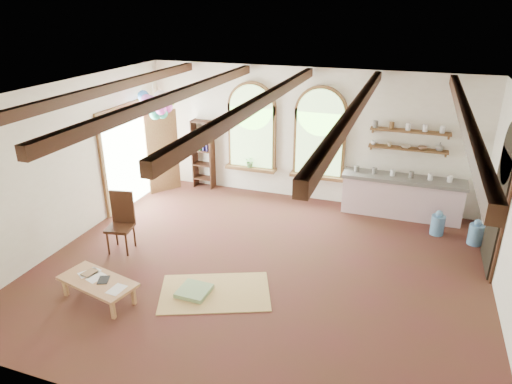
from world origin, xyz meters
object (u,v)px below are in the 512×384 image
at_px(coffee_table, 98,282).
at_px(balloon_cluster, 154,105).
at_px(kitchen_counter, 401,196).
at_px(side_chair, 121,234).

distance_m(coffee_table, balloon_cluster, 4.72).
height_order(kitchen_counter, balloon_cluster, balloon_cluster).
distance_m(side_chair, balloon_cluster, 3.30).
xyz_separation_m(kitchen_counter, coffee_table, (-4.50, -5.00, -0.14)).
relative_size(coffee_table, side_chair, 1.20).
bearing_deg(coffee_table, kitchen_counter, 48.01).
bearing_deg(balloon_cluster, side_chair, -76.77).
relative_size(kitchen_counter, balloon_cluster, 2.30).
xyz_separation_m(side_chair, balloon_cluster, (-0.60, 2.56, 1.99)).
bearing_deg(coffee_table, side_chair, 111.39).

